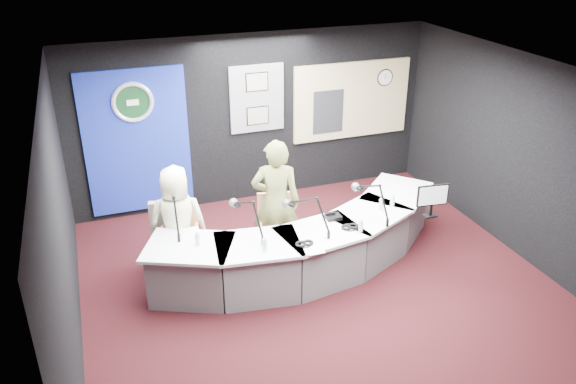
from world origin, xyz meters
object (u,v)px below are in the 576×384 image
object	(u,v)px
broadcast_desk	(305,246)
armchair_right	(276,231)
armchair_left	(180,245)
person_woman	(276,203)
person_man	(178,222)

from	to	relation	value
broadcast_desk	armchair_right	distance (m)	0.46
armchair_left	armchair_right	bearing A→B (deg)	7.59
armchair_right	person_woman	world-z (taller)	person_woman
armchair_right	person_woman	xyz separation A→B (m)	(0.00, 0.00, 0.44)
broadcast_desk	armchair_right	bearing A→B (deg)	128.36
broadcast_desk	person_man	size ratio (longest dim) A/B	2.90
person_man	armchair_left	bearing A→B (deg)	-0.00
broadcast_desk	person_woman	world-z (taller)	person_woman
armchair_left	person_woman	size ratio (longest dim) A/B	0.47
armchair_left	person_man	world-z (taller)	person_man
broadcast_desk	armchair_right	size ratio (longest dim) A/B	4.84
armchair_left	armchair_right	xyz separation A→B (m)	(1.32, -0.16, 0.04)
armchair_right	person_man	xyz separation A→B (m)	(-1.32, 0.16, 0.31)
person_woman	armchair_right	bearing A→B (deg)	-0.00
armchair_left	armchair_right	size ratio (longest dim) A/B	0.91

